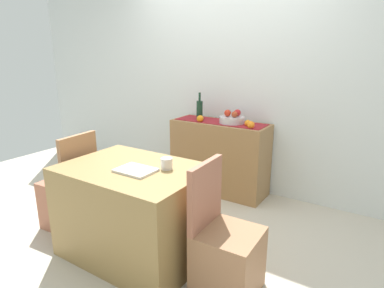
# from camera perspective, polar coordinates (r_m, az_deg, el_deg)

# --- Properties ---
(ground_plane) EXTENTS (6.40, 6.40, 0.02)m
(ground_plane) POSITION_cam_1_polar(r_m,az_deg,el_deg) (3.25, -3.93, -13.57)
(ground_plane) COLOR beige
(ground_plane) RESTS_ON ground
(room_wall_rear) EXTENTS (6.40, 0.06, 2.70)m
(room_wall_rear) POSITION_cam_1_polar(r_m,az_deg,el_deg) (3.85, 6.46, 12.24)
(room_wall_rear) COLOR silver
(room_wall_rear) RESTS_ON ground
(sideboard_console) EXTENTS (1.11, 0.42, 0.83)m
(sideboard_console) POSITION_cam_1_polar(r_m,az_deg,el_deg) (3.77, 4.84, -2.30)
(sideboard_console) COLOR #9A7146
(sideboard_console) RESTS_ON ground
(table_runner) EXTENTS (1.04, 0.32, 0.01)m
(table_runner) POSITION_cam_1_polar(r_m,az_deg,el_deg) (3.67, 4.99, 3.91)
(table_runner) COLOR maroon
(table_runner) RESTS_ON sideboard_console
(fruit_bowl) EXTENTS (0.28, 0.28, 0.07)m
(fruit_bowl) POSITION_cam_1_polar(r_m,az_deg,el_deg) (3.60, 7.01, 4.25)
(fruit_bowl) COLOR silver
(fruit_bowl) RESTS_ON table_runner
(apple_rear) EXTENTS (0.07, 0.07, 0.07)m
(apple_rear) POSITION_cam_1_polar(r_m,az_deg,el_deg) (3.54, 7.49, 5.19)
(apple_rear) COLOR #AD3F21
(apple_rear) RESTS_ON fruit_bowl
(apple_left) EXTENTS (0.08, 0.08, 0.08)m
(apple_left) POSITION_cam_1_polar(r_m,az_deg,el_deg) (3.62, 7.99, 5.46)
(apple_left) COLOR red
(apple_left) RESTS_ON fruit_bowl
(apple_upper) EXTENTS (0.07, 0.07, 0.07)m
(apple_upper) POSITION_cam_1_polar(r_m,az_deg,el_deg) (3.59, 6.28, 5.44)
(apple_upper) COLOR red
(apple_upper) RESTS_ON fruit_bowl
(wine_bottle) EXTENTS (0.07, 0.07, 0.31)m
(wine_bottle) POSITION_cam_1_polar(r_m,az_deg,el_deg) (3.78, 1.34, 6.08)
(wine_bottle) COLOR #183724
(wine_bottle) RESTS_ON sideboard_console
(orange_loose_near_bowl) EXTENTS (0.08, 0.08, 0.08)m
(orange_loose_near_bowl) POSITION_cam_1_polar(r_m,az_deg,el_deg) (3.38, 10.32, 3.34)
(orange_loose_near_bowl) COLOR orange
(orange_loose_near_bowl) RESTS_ON sideboard_console
(orange_loose_end) EXTENTS (0.07, 0.07, 0.07)m
(orange_loose_end) POSITION_cam_1_polar(r_m,az_deg,el_deg) (3.47, 9.80, 3.62)
(orange_loose_end) COLOR orange
(orange_loose_end) RESTS_ON sideboard_console
(orange_loose_mid) EXTENTS (0.08, 0.08, 0.08)m
(orange_loose_mid) POSITION_cam_1_polar(r_m,az_deg,el_deg) (3.65, 1.44, 4.48)
(orange_loose_mid) COLOR orange
(orange_loose_mid) RESTS_ON sideboard_console
(dining_table) EXTENTS (1.09, 0.78, 0.74)m
(dining_table) POSITION_cam_1_polar(r_m,az_deg,el_deg) (2.66, -10.01, -11.53)
(dining_table) COLOR olive
(dining_table) RESTS_ON ground
(open_book) EXTENTS (0.28, 0.21, 0.02)m
(open_book) POSITION_cam_1_polar(r_m,az_deg,el_deg) (2.41, -9.89, -4.57)
(open_book) COLOR white
(open_book) RESTS_ON dining_table
(coffee_cup) EXTENTS (0.09, 0.09, 0.09)m
(coffee_cup) POSITION_cam_1_polar(r_m,az_deg,el_deg) (2.42, -4.50, -3.45)
(coffee_cup) COLOR silver
(coffee_cup) RESTS_ON dining_table
(chair_near_window) EXTENTS (0.43, 0.43, 0.90)m
(chair_near_window) POSITION_cam_1_polar(r_m,az_deg,el_deg) (3.26, -20.59, -9.04)
(chair_near_window) COLOR #A36349
(chair_near_window) RESTS_ON ground
(chair_by_corner) EXTENTS (0.41, 0.41, 0.90)m
(chair_by_corner) POSITION_cam_1_polar(r_m,az_deg,el_deg) (2.31, 6.00, -18.97)
(chair_by_corner) COLOR #9C6D4A
(chair_by_corner) RESTS_ON ground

